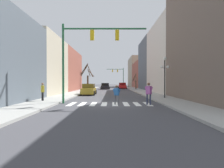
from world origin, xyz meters
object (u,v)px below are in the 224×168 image
traffic_signal_far (119,74)px  pedestrian_crossing_street (117,93)px  traffic_signal_near (87,46)px  pedestrian_on_right_sidewalk (43,90)px  street_lamp_right_corner (165,69)px  street_tree_right_far (136,82)px  street_tree_left_far (88,77)px  pedestrian_on_left_sidewalk (149,92)px  car_driving_toward_lane (123,86)px  car_at_intersection (106,86)px  car_parked_right_near (89,90)px

traffic_signal_far → pedestrian_crossing_street: size_ratio=4.10×
traffic_signal_near → traffic_signal_far: traffic_signal_near is taller
traffic_signal_far → pedestrian_crossing_street: traffic_signal_far is taller
traffic_signal_far → pedestrian_on_right_sidewalk: 43.18m
street_lamp_right_corner → pedestrian_on_right_sidewalk: (-11.79, -2.71, -2.11)m
traffic_signal_far → street_tree_right_far: (3.10, -18.08, -2.72)m
street_tree_left_far → pedestrian_crossing_street: bearing=-77.1°
pedestrian_on_right_sidewalk → street_tree_left_far: bearing=141.9°
pedestrian_on_left_sidewalk → pedestrian_on_right_sidewalk: (-9.17, 1.74, 0.06)m
pedestrian_on_left_sidewalk → pedestrian_crossing_street: 2.56m
traffic_signal_far → car_driving_toward_lane: size_ratio=1.38×
traffic_signal_far → car_at_intersection: traffic_signal_far is taller
car_at_intersection → street_tree_left_far: street_tree_left_far is taller
street_lamp_right_corner → car_parked_right_near: street_lamp_right_corner is taller
traffic_signal_near → car_driving_toward_lane: bearing=81.4°
street_lamp_right_corner → car_at_intersection: street_lamp_right_corner is taller
traffic_signal_near → car_driving_toward_lane: (4.93, 32.45, -4.14)m
pedestrian_on_right_sidewalk → pedestrian_on_left_sidewalk: bearing=42.0°
car_at_intersection → pedestrian_on_right_sidewalk: bearing=-9.3°
traffic_signal_near → car_at_intersection: 29.01m
traffic_signal_near → street_tree_right_far: traffic_signal_near is taller
pedestrian_on_left_sidewalk → pedestrian_on_right_sidewalk: bearing=-143.2°
car_parked_right_near → pedestrian_on_right_sidewalk: size_ratio=2.59×
car_driving_toward_lane → street_tree_right_far: bearing=-161.3°
car_driving_toward_lane → car_at_intersection: 5.83m
car_at_intersection → street_lamp_right_corner: bearing=16.0°
pedestrian_crossing_street → car_parked_right_near: bearing=129.4°
street_lamp_right_corner → traffic_signal_far: bearing=94.8°
car_driving_toward_lane → street_tree_left_far: size_ratio=0.77×
street_tree_right_far → pedestrian_on_right_sidewalk: bearing=-115.7°
car_driving_toward_lane → car_at_intersection: size_ratio=1.06×
car_parked_right_near → pedestrian_crossing_street: 11.39m
car_driving_toward_lane → street_tree_right_far: size_ratio=1.31×
pedestrian_crossing_street → pedestrian_on_right_sidewalk: bearing=-173.1°
car_at_intersection → street_tree_right_far: bearing=61.7°
street_tree_left_far → car_driving_toward_lane: bearing=35.0°
pedestrian_on_left_sidewalk → street_tree_left_far: bearing=155.3°
car_at_intersection → traffic_signal_far: bearing=164.7°
pedestrian_on_right_sidewalk → street_tree_left_far: size_ratio=0.26×
street_tree_right_far → street_tree_left_far: (-11.18, 1.48, 1.08)m
car_driving_toward_lane → street_tree_left_far: bearing=125.0°
car_driving_toward_lane → car_parked_right_near: 23.27m
street_lamp_right_corner → street_tree_right_far: bearing=90.6°
pedestrian_on_left_sidewalk → pedestrian_crossing_street: size_ratio=1.13×
pedestrian_on_left_sidewalk → traffic_signal_near: bearing=-142.9°
street_tree_right_far → street_tree_left_far: street_tree_left_far is taller
car_driving_toward_lane → car_parked_right_near: size_ratio=1.12×
car_parked_right_near → street_tree_left_far: bearing=8.8°
pedestrian_on_left_sidewalk → car_at_intersection: bearing=146.4°
traffic_signal_far → car_at_intersection: size_ratio=1.46×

